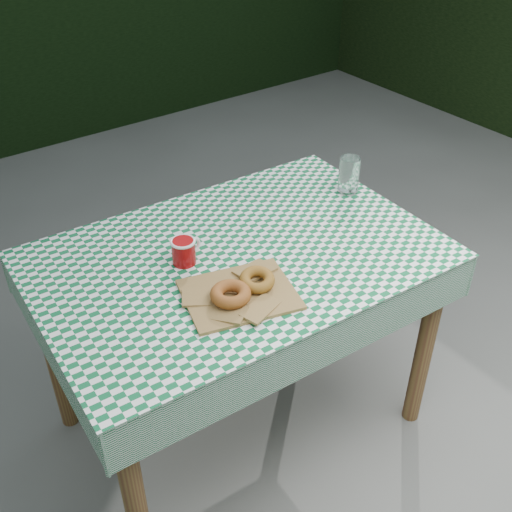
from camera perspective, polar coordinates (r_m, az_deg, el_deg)
The scene contains 8 objects.
ground at distance 2.37m, azimuth 3.13°, elevation -15.35°, with size 60.00×60.00×0.00m, color #4D4D48.
table at distance 2.11m, azimuth -1.54°, elevation -8.25°, with size 1.20×0.80×0.75m, color brown.
tablecloth at distance 1.87m, azimuth -1.72°, elevation 0.15°, with size 1.22×0.82×0.01m, color #0E5B31.
paper_bag at distance 1.70m, azimuth -1.56°, elevation -3.50°, with size 0.30×0.24×0.02m, color olive.
bagel_front at distance 1.66m, azimuth -2.37°, elevation -3.55°, with size 0.11×0.11×0.04m, color brown.
bagel_back at distance 1.71m, azimuth 0.10°, elevation -2.21°, with size 0.10×0.10×0.03m, color brown.
coffee_mug at distance 1.82m, azimuth -6.74°, elevation 0.40°, with size 0.14×0.14×0.08m, color #95090C, non-canonical shape.
drinking_glass at distance 2.19m, azimuth 8.63°, elevation 7.44°, with size 0.07×0.07×0.13m, color white.
Camera 1 is at (-0.99, -1.13, 1.83)m, focal length 43.08 mm.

